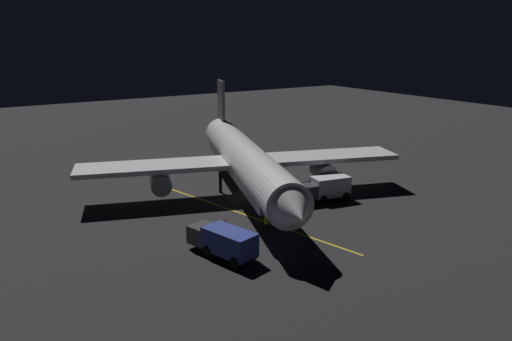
% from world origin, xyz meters
% --- Properties ---
extents(ground_plane, '(180.00, 180.00, 0.20)m').
position_xyz_m(ground_plane, '(0.00, 0.00, -0.10)').
color(ground_plane, '#262628').
extents(apron_guide_stripe, '(6.56, 26.65, 0.01)m').
position_xyz_m(apron_guide_stripe, '(2.86, 4.00, 0.00)').
color(apron_guide_stripe, gold).
rests_on(apron_guide_stripe, ground_plane).
extents(airliner, '(34.47, 36.62, 11.23)m').
position_xyz_m(airliner, '(-0.19, -0.57, 4.04)').
color(airliner, white).
rests_on(airliner, ground_plane).
extents(baggage_truck, '(3.65, 6.47, 2.31)m').
position_xyz_m(baggage_truck, '(9.02, 11.38, 1.21)').
color(baggage_truck, navy).
rests_on(baggage_truck, ground_plane).
extents(catering_truck, '(5.96, 3.07, 2.50)m').
position_xyz_m(catering_truck, '(-6.67, 5.10, 1.27)').
color(catering_truck, silver).
rests_on(catering_truck, ground_plane).
extents(ground_crew_worker, '(0.40, 0.40, 1.74)m').
position_xyz_m(ground_crew_worker, '(3.51, 9.16, 0.89)').
color(ground_crew_worker, black).
rests_on(ground_crew_worker, ground_plane).
extents(traffic_cone_near_left, '(0.50, 0.50, 0.55)m').
position_xyz_m(traffic_cone_near_left, '(5.59, 5.51, 0.25)').
color(traffic_cone_near_left, '#EA590F').
rests_on(traffic_cone_near_left, ground_plane).
extents(traffic_cone_near_right, '(0.50, 0.50, 0.55)m').
position_xyz_m(traffic_cone_near_right, '(6.35, 11.44, 0.25)').
color(traffic_cone_near_right, '#EA590F').
rests_on(traffic_cone_near_right, ground_plane).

